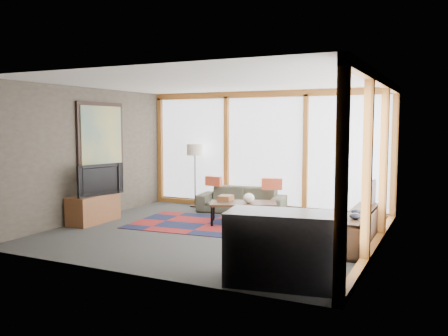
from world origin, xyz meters
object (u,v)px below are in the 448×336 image
at_px(coffee_table, 243,213).
at_px(tv_console, 94,209).
at_px(sofa, 242,200).
at_px(television, 98,179).
at_px(bar_counter, 285,248).
at_px(floor_lamp, 195,175).
at_px(bookshelf, 359,229).

height_order(coffee_table, tv_console, tv_console).
distance_m(sofa, television, 3.04).
height_order(sofa, bar_counter, bar_counter).
height_order(floor_lamp, bar_counter, floor_lamp).
relative_size(sofa, coffee_table, 1.49).
xyz_separation_m(sofa, floor_lamp, (-1.25, 0.19, 0.45)).
xyz_separation_m(tv_console, bar_counter, (4.44, -1.78, 0.17)).
distance_m(sofa, bar_counter, 4.59).
bearing_deg(television, floor_lamp, -6.92).
bearing_deg(tv_console, floor_lamp, 69.43).
xyz_separation_m(coffee_table, tv_console, (-2.64, -1.13, 0.06)).
distance_m(sofa, floor_lamp, 1.34).
bearing_deg(sofa, tv_console, -141.37).
bearing_deg(tv_console, coffee_table, 23.24).
bearing_deg(tv_console, bookshelf, 5.62).
height_order(floor_lamp, tv_console, floor_lamp).
relative_size(sofa, tv_console, 1.72).
relative_size(sofa, bar_counter, 1.34).
relative_size(coffee_table, bookshelf, 0.60).
bearing_deg(television, coffee_table, -54.58).
xyz_separation_m(sofa, tv_console, (-2.14, -2.19, -0.00)).
relative_size(floor_lamp, tv_console, 1.34).
bearing_deg(bar_counter, tv_console, 148.42).
relative_size(floor_lamp, bookshelf, 0.70).
height_order(tv_console, television, television).
relative_size(coffee_table, bar_counter, 0.90).
relative_size(television, bar_counter, 0.75).
bearing_deg(television, bookshelf, -72.60).
distance_m(coffee_table, television, 2.85).
relative_size(bookshelf, bar_counter, 1.50).
bearing_deg(bar_counter, floor_lamp, 120.61).
height_order(coffee_table, television, television).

